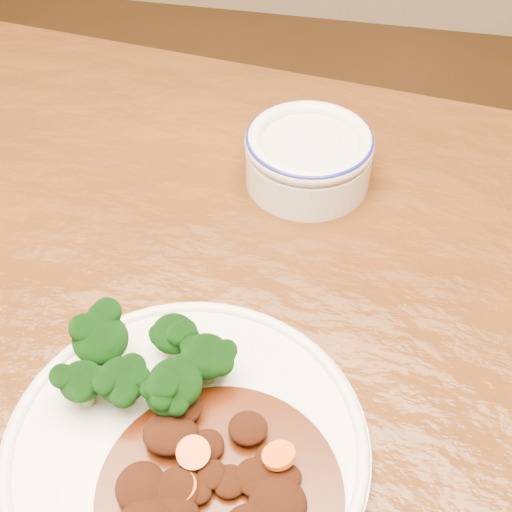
# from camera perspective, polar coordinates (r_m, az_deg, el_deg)

# --- Properties ---
(dining_table) EXTENTS (1.60, 1.07, 0.75)m
(dining_table) POSITION_cam_1_polar(r_m,az_deg,el_deg) (0.67, -5.17, -12.07)
(dining_table) COLOR #4F280E
(dining_table) RESTS_ON ground
(dinner_plate) EXTENTS (0.28, 0.28, 0.02)m
(dinner_plate) POSITION_cam_1_polar(r_m,az_deg,el_deg) (0.55, -5.62, -14.94)
(dinner_plate) COLOR white
(dinner_plate) RESTS_ON dining_table
(broccoli_florets) EXTENTS (0.13, 0.09, 0.05)m
(broccoli_florets) POSITION_cam_1_polar(r_m,az_deg,el_deg) (0.56, -8.82, -8.60)
(broccoli_florets) COLOR #7BA052
(broccoli_florets) RESTS_ON dinner_plate
(mince_stew) EXTENTS (0.18, 0.18, 0.03)m
(mince_stew) POSITION_cam_1_polar(r_m,az_deg,el_deg) (0.52, -3.48, -18.64)
(mince_stew) COLOR #411907
(mince_stew) RESTS_ON dinner_plate
(dip_bowl) EXTENTS (0.13, 0.13, 0.06)m
(dip_bowl) POSITION_cam_1_polar(r_m,az_deg,el_deg) (0.74, 4.22, 8.02)
(dip_bowl) COLOR silver
(dip_bowl) RESTS_ON dining_table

